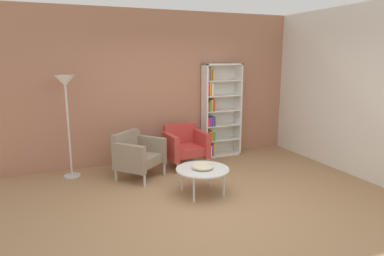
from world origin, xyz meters
TOP-DOWN VIEW (x-y plane):
  - ground_plane at (0.00, 0.00)m, footprint 8.32×8.32m
  - brick_back_panel at (0.00, 2.46)m, footprint 6.40×0.12m
  - plaster_right_partition at (2.86, 0.60)m, footprint 0.12×5.20m
  - bookshelf_tall at (1.16, 2.25)m, footprint 0.80×0.30m
  - coffee_table_low at (0.04, 0.47)m, footprint 0.80×0.80m
  - decorative_bowl at (0.04, 0.47)m, footprint 0.32×0.32m
  - armchair_by_bookshelf at (0.26, 1.81)m, footprint 0.76×0.70m
  - armchair_near_window at (-0.71, 1.56)m, footprint 0.95×0.94m
  - floor_lamp_torchiere at (-1.75, 2.02)m, footprint 0.32×0.32m

SIDE VIEW (x-z plane):
  - ground_plane at x=0.00m, z-range 0.00..0.00m
  - coffee_table_low at x=0.04m, z-range 0.17..0.57m
  - armchair_by_bookshelf at x=0.26m, z-range 0.02..0.80m
  - armchair_near_window at x=-0.71m, z-range 0.02..0.80m
  - decorative_bowl at x=0.04m, z-range 0.41..0.46m
  - bookshelf_tall at x=1.16m, z-range -0.01..1.89m
  - floor_lamp_torchiere at x=-1.75m, z-range 0.58..2.32m
  - brick_back_panel at x=0.00m, z-range 0.00..2.90m
  - plaster_right_partition at x=2.86m, z-range 0.00..2.90m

